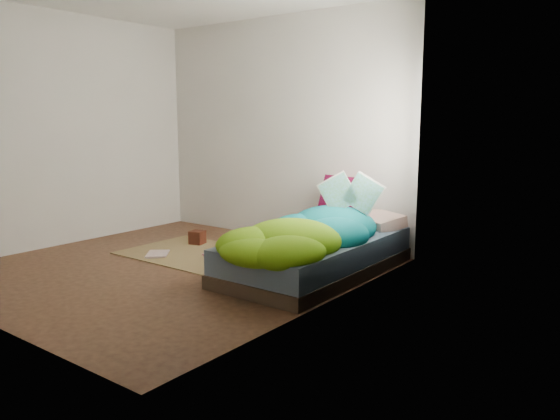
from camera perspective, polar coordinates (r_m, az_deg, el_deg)
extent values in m
cube|color=#3A2116|center=(5.41, -11.44, -5.98)|extent=(3.50, 3.50, 0.00)
cube|color=silver|center=(6.51, -0.11, 8.40)|extent=(3.50, 0.04, 2.60)
cube|color=silver|center=(6.64, -21.99, 7.73)|extent=(0.04, 3.50, 2.60)
cube|color=silver|center=(4.07, 4.66, 7.66)|extent=(0.04, 3.50, 2.60)
cube|color=white|center=(4.86, 10.31, 9.03)|extent=(0.01, 1.00, 1.20)
cube|color=#3E2C22|center=(5.15, 3.80, -5.93)|extent=(1.00, 2.00, 0.12)
cube|color=slate|center=(5.10, 3.83, -4.09)|extent=(0.98, 1.96, 0.22)
cube|color=brown|center=(5.88, -8.39, -4.59)|extent=(1.60, 1.10, 0.01)
cube|color=silver|center=(5.66, 10.29, -1.13)|extent=(0.61, 0.52, 0.12)
cube|color=#4F051C|center=(5.86, 6.40, 1.12)|extent=(0.50, 0.23, 0.48)
cube|color=#3C1D0D|center=(6.32, -8.63, -2.84)|extent=(0.18, 0.18, 0.15)
imported|color=white|center=(5.91, -13.70, -4.51)|extent=(0.36, 0.37, 0.02)
imported|color=#D3797E|center=(5.85, -7.01, -4.43)|extent=(0.26, 0.32, 0.03)
imported|color=tan|center=(5.14, -6.18, -6.40)|extent=(0.34, 0.34, 0.02)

